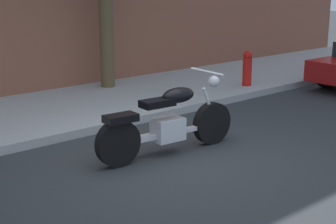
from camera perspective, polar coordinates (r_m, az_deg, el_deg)
name	(u,v)px	position (r m, az deg, el deg)	size (l,w,h in m)	color
ground_plane	(173,161)	(7.08, 0.59, -5.43)	(60.00, 60.00, 0.00)	#303335
sidewalk	(58,111)	(9.59, -12.16, 0.10)	(22.18, 2.95, 0.14)	#A9A9A9
motorcycle	(168,123)	(7.21, -0.04, -1.27)	(2.27, 0.70, 1.13)	black
fire_hydrant	(247,71)	(11.33, 8.77, 4.50)	(0.20, 0.20, 0.91)	red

